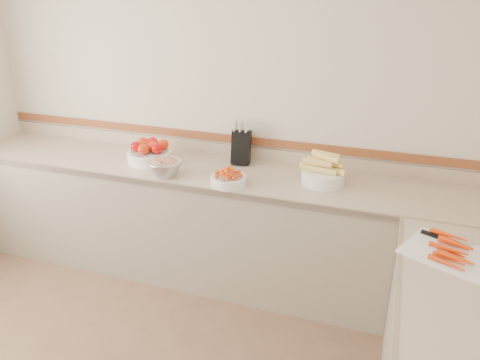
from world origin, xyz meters
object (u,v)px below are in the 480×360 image
(tomato_bowl, at_px, (149,152))
(rhubarb_bowl, at_px, (165,166))
(cherry_tomato_bowl, at_px, (228,179))
(corn_bowl, at_px, (323,172))
(cutting_board, at_px, (450,251))
(knife_block, at_px, (241,146))

(tomato_bowl, xyz_separation_m, rhubarb_bowl, (0.25, -0.22, -0.01))
(tomato_bowl, xyz_separation_m, cherry_tomato_bowl, (0.72, -0.22, -0.03))
(cherry_tomato_bowl, bearing_deg, corn_bowl, 21.57)
(tomato_bowl, bearing_deg, cutting_board, -17.89)
(corn_bowl, xyz_separation_m, rhubarb_bowl, (-1.08, -0.24, -0.01))
(cherry_tomato_bowl, xyz_separation_m, rhubarb_bowl, (-0.48, 0.00, 0.03))
(cherry_tomato_bowl, bearing_deg, tomato_bowl, 163.23)
(cherry_tomato_bowl, relative_size, cutting_board, 0.46)
(knife_block, xyz_separation_m, cutting_board, (1.42, -0.88, -0.12))
(knife_block, height_order, cutting_board, knife_block)
(tomato_bowl, distance_m, rhubarb_bowl, 0.33)
(tomato_bowl, xyz_separation_m, cutting_board, (2.09, -0.68, -0.06))
(corn_bowl, bearing_deg, cherry_tomato_bowl, -158.43)
(knife_block, distance_m, rhubarb_bowl, 0.60)
(tomato_bowl, relative_size, rhubarb_bowl, 1.38)
(corn_bowl, distance_m, rhubarb_bowl, 1.10)
(cutting_board, bearing_deg, cherry_tomato_bowl, 161.53)
(cherry_tomato_bowl, distance_m, cutting_board, 1.45)
(knife_block, distance_m, cherry_tomato_bowl, 0.43)
(knife_block, relative_size, corn_bowl, 1.02)
(rhubarb_bowl, distance_m, cutting_board, 1.90)
(knife_block, bearing_deg, cherry_tomato_bowl, -83.17)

